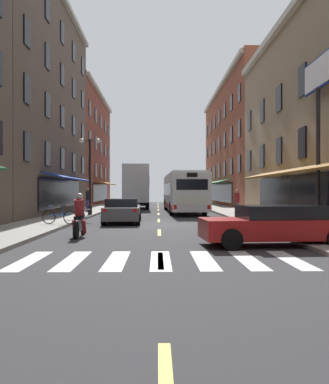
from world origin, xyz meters
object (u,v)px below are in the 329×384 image
at_px(motorcycle_rider, 80,218).
at_px(pedestrian_near, 88,199).
at_px(billboard_sign, 318,98).
at_px(box_truck, 136,187).
at_px(sedan_near, 123,210).
at_px(sedan_far, 141,199).
at_px(street_lamp_twin, 90,172).
at_px(pedestrian_mid, 237,201).
at_px(bicycle_near, 60,217).
at_px(sedan_mid, 276,225).
at_px(transit_bus, 183,192).

distance_m(motorcycle_rider, pedestrian_near, 16.47).
xyz_separation_m(billboard_sign, box_truck, (-9.21, 20.53, -3.72)).
xyz_separation_m(sedan_near, sedan_far, (-0.14, 26.60, 0.03)).
bearing_deg(street_lamp_twin, billboard_sign, -37.85).
bearing_deg(pedestrian_mid, bicycle_near, -106.73).
bearing_deg(sedan_far, street_lamp_twin, -96.63).
relative_size(billboard_sign, sedan_mid, 1.59).
height_order(box_truck, pedestrian_mid, box_truck).
xyz_separation_m(sedan_mid, motorcycle_rider, (-6.69, 2.42, 0.04)).
bearing_deg(sedan_far, sedan_near, -89.71).
xyz_separation_m(transit_bus, sedan_near, (-3.96, -10.14, -0.96)).
bearing_deg(street_lamp_twin, transit_bus, 37.81).
bearing_deg(sedan_mid, box_truck, 102.97).
xyz_separation_m(billboard_sign, bicycle_near, (-11.84, 1.66, -5.35)).
bearing_deg(sedan_near, motorcycle_rider, -99.17).
relative_size(transit_bus, street_lamp_twin, 2.44).
distance_m(box_truck, street_lamp_twin, 11.75).
bearing_deg(billboard_sign, street_lamp_twin, 142.15).
bearing_deg(sedan_mid, bicycle_near, 142.59).
xyz_separation_m(sedan_far, pedestrian_near, (-3.48, -16.78, 0.39)).
xyz_separation_m(box_truck, sedan_mid, (5.84, -25.34, -1.47)).
bearing_deg(sedan_far, motorcycle_rider, -91.57).
bearing_deg(sedan_far, pedestrian_mid, -70.53).
relative_size(sedan_mid, street_lamp_twin, 0.92).
height_order(box_truck, motorcycle_rider, box_truck).
height_order(box_truck, street_lamp_twin, street_lamp_twin).
relative_size(sedan_near, sedan_mid, 0.97).
distance_m(motorcycle_rider, pedestrian_mid, 14.52).
xyz_separation_m(sedan_far, bicycle_near, (-2.68, -29.00, -0.22)).
bearing_deg(pedestrian_near, sedan_far, -105.54).
relative_size(box_truck, sedan_near, 1.67).
height_order(bicycle_near, pedestrian_near, pedestrian_near).
bearing_deg(bicycle_near, street_lamp_twin, 88.71).
distance_m(transit_bus, motorcycle_rider, 17.35).
relative_size(box_truck, sedan_far, 1.65).
relative_size(billboard_sign, box_truck, 0.98).
bearing_deg(motorcycle_rider, transit_bus, 73.22).
height_order(billboard_sign, pedestrian_mid, billboard_sign).
distance_m(sedan_near, motorcycle_rider, 6.53).
bearing_deg(street_lamp_twin, box_truck, 77.88).
distance_m(billboard_sign, street_lamp_twin, 15.06).
relative_size(transit_bus, sedan_mid, 2.66).
distance_m(transit_bus, sedan_mid, 19.11).
xyz_separation_m(box_truck, sedan_near, (0.19, -16.47, -1.45)).
relative_size(billboard_sign, sedan_near, 1.65).
distance_m(box_truck, sedan_near, 16.54).
relative_size(billboard_sign, pedestrian_mid, 4.43).
xyz_separation_m(billboard_sign, transit_bus, (-5.06, 14.20, -4.21)).
bearing_deg(sedan_mid, billboard_sign, 54.93).
height_order(sedan_mid, bicycle_near, sedan_mid).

